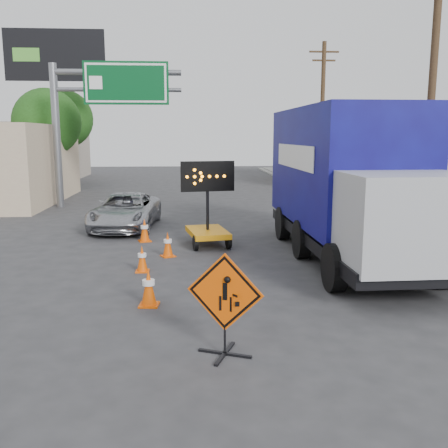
{
  "coord_description": "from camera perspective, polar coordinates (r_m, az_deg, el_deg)",
  "views": [
    {
      "loc": [
        -0.19,
        -6.75,
        3.47
      ],
      "look_at": [
        0.54,
        3.65,
        1.61
      ],
      "focal_mm": 40.0,
      "sensor_mm": 36.0,
      "label": 1
    }
  ],
  "objects": [
    {
      "name": "ground",
      "position": [
        7.59,
        -2.27,
        -17.1
      ],
      "size": [
        100.0,
        100.0,
        0.0
      ],
      "primitive_type": "plane",
      "color": "#2D2D30",
      "rests_on": "ground"
    },
    {
      "name": "curb_right",
      "position": [
        23.22,
        14.59,
        1.35
      ],
      "size": [
        0.4,
        60.0,
        0.12
      ],
      "primitive_type": "cube",
      "color": "gray",
      "rests_on": "ground"
    },
    {
      "name": "sidewalk_right",
      "position": [
        24.05,
        19.79,
        1.4
      ],
      "size": [
        4.0,
        60.0,
        0.15
      ],
      "primitive_type": "cube",
      "color": "gray",
      "rests_on": "ground"
    },
    {
      "name": "storefront_left_far",
      "position": [
        43.38,
        -24.2,
        7.57
      ],
      "size": [
        12.0,
        10.0,
        4.4
      ],
      "primitive_type": "cube",
      "color": "#A19586",
      "rests_on": "ground"
    },
    {
      "name": "building_right_far",
      "position": [
        39.06,
        15.88,
        8.03
      ],
      "size": [
        10.0,
        14.0,
        4.6
      ],
      "primitive_type": "cube",
      "color": "#BFAE8A",
      "rests_on": "ground"
    },
    {
      "name": "highway_gantry",
      "position": [
        25.12,
        -14.14,
        13.48
      ],
      "size": [
        6.18,
        0.38,
        6.9
      ],
      "color": "slate",
      "rests_on": "ground"
    },
    {
      "name": "billboard",
      "position": [
        33.85,
        -18.71,
        16.2
      ],
      "size": [
        6.1,
        0.54,
        9.85
      ],
      "color": "slate",
      "rests_on": "ground"
    },
    {
      "name": "utility_pole_near",
      "position": [
        18.68,
        22.6,
        13.09
      ],
      "size": [
        1.8,
        0.26,
        9.0
      ],
      "color": "#45301D",
      "rests_on": "ground"
    },
    {
      "name": "utility_pole_far",
      "position": [
        31.84,
        11.14,
        12.12
      ],
      "size": [
        1.8,
        0.26,
        9.0
      ],
      "color": "#45301D",
      "rests_on": "ground"
    },
    {
      "name": "tree_left_near",
      "position": [
        29.8,
        -19.58,
        10.88
      ],
      "size": [
        3.71,
        3.71,
        6.03
      ],
      "color": "#45301D",
      "rests_on": "ground"
    },
    {
      "name": "tree_left_far",
      "position": [
        37.81,
        -17.85,
        11.35
      ],
      "size": [
        4.1,
        4.1,
        6.66
      ],
      "color": "#45301D",
      "rests_on": "ground"
    },
    {
      "name": "construction_sign",
      "position": [
        7.94,
        0.1,
        -8.9
      ],
      "size": [
        1.18,
        0.85,
        1.67
      ],
      "rotation": [
        0.0,
        0.0,
        -0.39
      ],
      "color": "black",
      "rests_on": "ground"
    },
    {
      "name": "arrow_board",
      "position": [
        15.84,
        -1.89,
        -0.3
      ],
      "size": [
        1.68,
        2.05,
        2.68
      ],
      "rotation": [
        0.0,
        0.0,
        0.17
      ],
      "color": "orange",
      "rests_on": "ground"
    },
    {
      "name": "pickup_truck",
      "position": [
        19.15,
        -11.18,
        1.48
      ],
      "size": [
        2.52,
        4.86,
        1.31
      ],
      "primitive_type": "imported",
      "rotation": [
        0.0,
        0.0,
        -0.07
      ],
      "color": "#A5A6AC",
      "rests_on": "ground"
    },
    {
      "name": "box_truck",
      "position": [
        14.47,
        13.93,
        3.68
      ],
      "size": [
        2.97,
        8.96,
        4.24
      ],
      "rotation": [
        0.0,
        0.0,
        0.02
      ],
      "color": "black",
      "rests_on": "ground"
    },
    {
      "name": "cone_a",
      "position": [
        10.43,
        -8.61,
        -7.17
      ],
      "size": [
        0.43,
        0.43,
        0.78
      ],
      "rotation": [
        0.0,
        0.0,
        -0.1
      ],
      "color": "#E54E04",
      "rests_on": "ground"
    },
    {
      "name": "cone_b",
      "position": [
        13.01,
        -9.34,
        -3.93
      ],
      "size": [
        0.35,
        0.35,
        0.69
      ],
      "rotation": [
        0.0,
        0.0,
        0.02
      ],
      "color": "#E54E04",
      "rests_on": "ground"
    },
    {
      "name": "cone_c",
      "position": [
        14.5,
        -6.45,
        -2.32
      ],
      "size": [
        0.49,
        0.49,
        0.73
      ],
      "rotation": [
        0.0,
        0.0,
        0.42
      ],
      "color": "#E54E04",
      "rests_on": "ground"
    },
    {
      "name": "cone_d",
      "position": [
        16.66,
        -9.07,
        -0.68
      ],
      "size": [
        0.49,
        0.49,
        0.77
      ],
      "rotation": [
        0.0,
        0.0,
        0.3
      ],
      "color": "#E54E04",
      "rests_on": "ground"
    }
  ]
}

